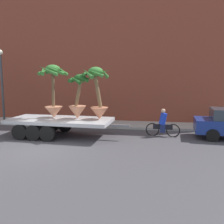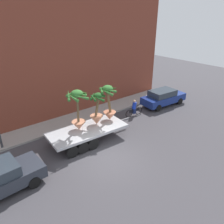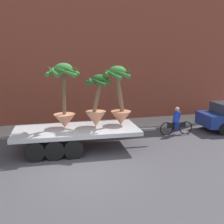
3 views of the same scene
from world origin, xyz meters
TOP-DOWN VIEW (x-y plane):
  - ground_plane at (0.00, 0.00)m, footprint 60.00×60.00m
  - sidewalk at (0.00, 6.10)m, footprint 24.00×2.20m
  - building_facade at (0.00, 7.80)m, footprint 24.00×1.20m
  - flatbed_trailer at (-0.09, 2.61)m, footprint 6.54×2.65m
  - potted_palm_rear at (2.19, 2.76)m, footprint 1.44×1.49m
  - potted_palm_middle at (-0.31, 2.89)m, footprint 1.54×1.48m
  - potted_palm_front at (1.13, 2.76)m, footprint 1.33×1.33m
  - cyclist at (5.61, 3.55)m, footprint 1.84×0.37m

SIDE VIEW (x-z plane):
  - ground_plane at x=0.00m, z-range 0.00..0.00m
  - sidewalk at x=0.00m, z-range 0.00..0.15m
  - cyclist at x=5.61m, z-range -0.10..1.44m
  - flatbed_trailer at x=-0.09m, z-range 0.27..1.25m
  - potted_palm_front at x=1.13m, z-range 0.81..3.18m
  - potted_palm_rear at x=2.19m, z-range 0.93..3.67m
  - potted_palm_middle at x=-0.31m, z-range 1.02..3.89m
  - building_facade at x=0.00m, z-range 0.00..9.83m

